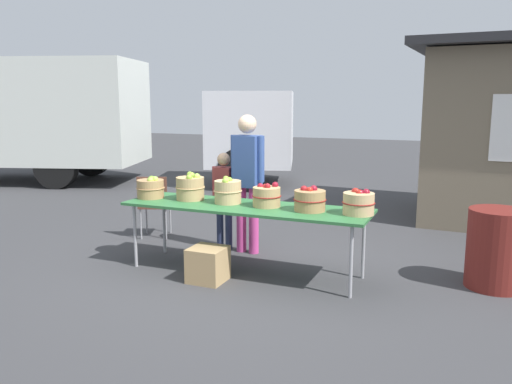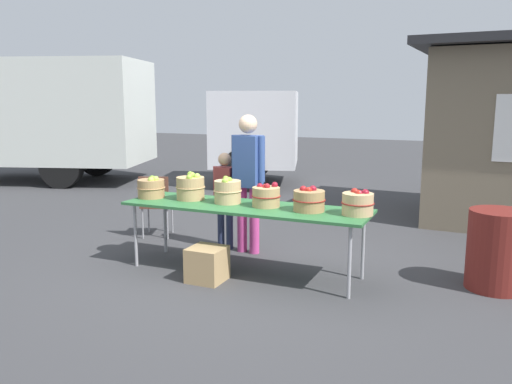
# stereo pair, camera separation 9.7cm
# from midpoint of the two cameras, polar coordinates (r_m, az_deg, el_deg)

# --- Properties ---
(ground_plane) EXTENTS (40.00, 40.00, 0.00)m
(ground_plane) POSITION_cam_midpoint_polar(r_m,az_deg,el_deg) (5.79, -1.64, -8.79)
(ground_plane) COLOR #38383A
(market_table) EXTENTS (2.70, 0.76, 0.75)m
(market_table) POSITION_cam_midpoint_polar(r_m,az_deg,el_deg) (5.60, -1.68, -1.87)
(market_table) COLOR #2D6B38
(market_table) RESTS_ON ground
(apple_basket_green_0) EXTENTS (0.33, 0.33, 0.26)m
(apple_basket_green_0) POSITION_cam_midpoint_polar(r_m,az_deg,el_deg) (6.15, -11.96, 0.42)
(apple_basket_green_0) COLOR #A87F51
(apple_basket_green_0) RESTS_ON market_table
(apple_basket_green_1) EXTENTS (0.34, 0.34, 0.31)m
(apple_basket_green_1) POSITION_cam_midpoint_polar(r_m,az_deg,el_deg) (5.96, -7.69, 0.48)
(apple_basket_green_1) COLOR tan
(apple_basket_green_1) RESTS_ON market_table
(apple_basket_green_2) EXTENTS (0.31, 0.31, 0.30)m
(apple_basket_green_2) POSITION_cam_midpoint_polar(r_m,az_deg,el_deg) (5.72, -3.61, 0.11)
(apple_basket_green_2) COLOR tan
(apple_basket_green_2) RESTS_ON market_table
(apple_basket_red_0) EXTENTS (0.31, 0.31, 0.26)m
(apple_basket_red_0) POSITION_cam_midpoint_polar(r_m,az_deg,el_deg) (5.53, 0.67, -0.45)
(apple_basket_red_0) COLOR tan
(apple_basket_red_0) RESTS_ON market_table
(apple_basket_red_1) EXTENTS (0.34, 0.34, 0.26)m
(apple_basket_red_1) POSITION_cam_midpoint_polar(r_m,az_deg,el_deg) (5.34, 5.41, -0.86)
(apple_basket_red_1) COLOR #A87F51
(apple_basket_red_1) RESTS_ON market_table
(apple_basket_red_2) EXTENTS (0.33, 0.33, 0.26)m
(apple_basket_red_2) POSITION_cam_midpoint_polar(r_m,az_deg,el_deg) (5.24, 10.70, -1.16)
(apple_basket_red_2) COLOR tan
(apple_basket_red_2) RESTS_ON market_table
(vendor_adult) EXTENTS (0.45, 0.25, 1.70)m
(vendor_adult) POSITION_cam_midpoint_polar(r_m,az_deg,el_deg) (6.31, -1.39, 2.13)
(vendor_adult) COLOR #CC3F8C
(vendor_adult) RESTS_ON ground
(child_customer) EXTENTS (0.32, 0.17, 1.23)m
(child_customer) POSITION_cam_midpoint_polar(r_m,az_deg,el_deg) (6.53, -3.96, -0.09)
(child_customer) COLOR #262D4C
(child_customer) RESTS_ON ground
(box_truck) EXTENTS (7.99, 4.39, 2.75)m
(box_truck) POSITION_cam_midpoint_polar(r_m,az_deg,el_deg) (12.44, -17.64, 7.87)
(box_truck) COLOR silver
(box_truck) RESTS_ON ground
(folding_chair) EXTENTS (0.52, 0.52, 0.86)m
(folding_chair) POSITION_cam_midpoint_polar(r_m,az_deg,el_deg) (7.23, -11.52, -1.00)
(folding_chair) COLOR brown
(folding_chair) RESTS_ON ground
(trash_barrel) EXTENTS (0.58, 0.58, 0.80)m
(trash_barrel) POSITION_cam_midpoint_polar(r_m,az_deg,el_deg) (5.74, 24.49, -5.71)
(trash_barrel) COLOR maroon
(trash_barrel) RESTS_ON ground
(produce_crate) EXTENTS (0.36, 0.36, 0.36)m
(produce_crate) POSITION_cam_midpoint_polar(r_m,az_deg,el_deg) (5.50, -5.81, -7.92)
(produce_crate) COLOR tan
(produce_crate) RESTS_ON ground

